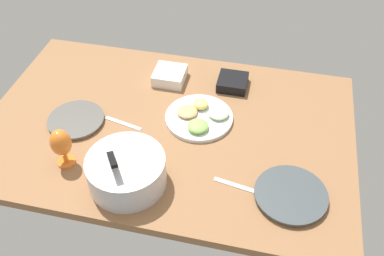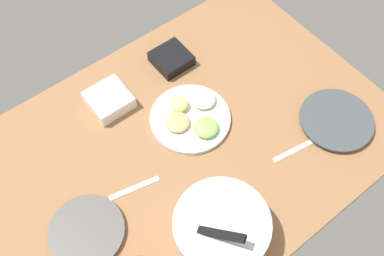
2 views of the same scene
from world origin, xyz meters
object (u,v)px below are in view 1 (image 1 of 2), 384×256
(hurricane_glass_orange, at_px, (61,144))
(square_bowl_black, at_px, (233,82))
(fruit_platter, at_px, (200,117))
(dinner_plate_right, at_px, (76,120))
(dinner_plate_left, at_px, (291,195))
(square_bowl_white, at_px, (170,75))
(mixing_bowl, at_px, (126,170))

(hurricane_glass_orange, relative_size, square_bowl_black, 1.26)
(fruit_platter, xyz_separation_m, square_bowl_black, (-0.10, -0.26, 0.01))
(dinner_plate_right, relative_size, fruit_platter, 0.82)
(dinner_plate_left, height_order, fruit_platter, fruit_platter)
(square_bowl_white, bearing_deg, dinner_plate_left, 136.73)
(mixing_bowl, relative_size, square_bowl_white, 2.01)
(square_bowl_white, height_order, square_bowl_black, square_bowl_white)
(mixing_bowl, height_order, square_bowl_white, mixing_bowl)
(hurricane_glass_orange, bearing_deg, dinner_plate_left, -178.37)
(dinner_plate_left, bearing_deg, square_bowl_white, -43.27)
(dinner_plate_right, height_order, mixing_bowl, mixing_bowl)
(dinner_plate_left, relative_size, hurricane_glass_orange, 1.57)
(hurricane_glass_orange, bearing_deg, mixing_bowl, 171.79)
(dinner_plate_right, relative_size, mixing_bowl, 0.83)
(dinner_plate_left, height_order, square_bowl_white, square_bowl_white)
(hurricane_glass_orange, distance_m, square_bowl_black, 0.85)
(hurricane_glass_orange, height_order, square_bowl_black, hurricane_glass_orange)
(square_bowl_black, bearing_deg, dinner_plate_right, 32.27)
(mixing_bowl, bearing_deg, square_bowl_black, -114.19)
(dinner_plate_left, distance_m, dinner_plate_right, 0.96)
(fruit_platter, relative_size, hurricane_glass_orange, 1.72)
(dinner_plate_left, relative_size, fruit_platter, 0.91)
(hurricane_glass_orange, distance_m, square_bowl_white, 0.67)
(dinner_plate_right, distance_m, hurricane_glass_orange, 0.25)
(dinner_plate_right, bearing_deg, dinner_plate_left, 167.81)
(dinner_plate_right, height_order, fruit_platter, fruit_platter)
(dinner_plate_left, bearing_deg, mixing_bowl, 6.01)
(mixing_bowl, distance_m, hurricane_glass_orange, 0.28)
(dinner_plate_right, height_order, square_bowl_black, square_bowl_black)
(mixing_bowl, bearing_deg, square_bowl_white, -89.43)
(dinner_plate_left, bearing_deg, square_bowl_black, -62.59)
(dinner_plate_left, height_order, hurricane_glass_orange, hurricane_glass_orange)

